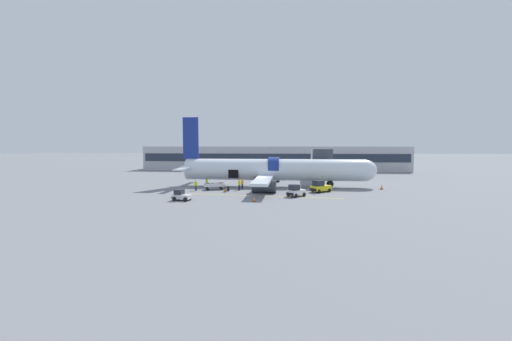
# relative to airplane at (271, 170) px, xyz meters

# --- Properties ---
(ground_plane) EXTENTS (500.00, 500.00, 0.00)m
(ground_plane) POSITION_rel_airplane_xyz_m (-1.81, -4.72, -2.83)
(ground_plane) COLOR slate
(apron_marking_line) EXTENTS (21.67, 2.17, 0.01)m
(apron_marking_line) POSITION_rel_airplane_xyz_m (-0.50, -10.17, -2.82)
(apron_marking_line) COLOR yellow
(apron_marking_line) RESTS_ON ground_plane
(terminal_strip) EXTENTS (74.08, 10.73, 6.80)m
(terminal_strip) POSITION_rel_airplane_xyz_m (-1.81, 37.94, 0.57)
(terminal_strip) COLOR #B2B2B7
(terminal_strip) RESTS_ON ground_plane
(jet_bridge_stub) EXTENTS (3.36, 12.36, 6.38)m
(jet_bridge_stub) POSITION_rel_airplane_xyz_m (8.77, 6.98, 1.97)
(jet_bridge_stub) COLOR #4C4C51
(jet_bridge_stub) RESTS_ON ground_plane
(airplane) EXTENTS (34.07, 27.36, 11.86)m
(airplane) POSITION_rel_airplane_xyz_m (0.00, 0.00, 0.00)
(airplane) COLOR silver
(airplane) RESTS_ON ground_plane
(baggage_tug_lead) EXTENTS (3.34, 3.05, 1.78)m
(baggage_tug_lead) POSITION_rel_airplane_xyz_m (7.71, -5.51, -2.07)
(baggage_tug_lead) COLOR yellow
(baggage_tug_lead) RESTS_ON ground_plane
(baggage_tug_mid) EXTENTS (2.73, 2.74, 1.67)m
(baggage_tug_mid) POSITION_rel_airplane_xyz_m (3.99, -10.08, -2.13)
(baggage_tug_mid) COLOR white
(baggage_tug_mid) RESTS_ON ground_plane
(baggage_tug_rear) EXTENTS (2.53, 1.96, 1.39)m
(baggage_tug_rear) POSITION_rel_airplane_xyz_m (-10.53, -14.79, -2.25)
(baggage_tug_rear) COLOR silver
(baggage_tug_rear) RESTS_ON ground_plane
(baggage_cart_loading) EXTENTS (4.03, 2.49, 1.11)m
(baggage_cart_loading) POSITION_rel_airplane_xyz_m (-8.64, -4.65, -2.24)
(baggage_cart_loading) COLOR silver
(baggage_cart_loading) RESTS_ON ground_plane
(ground_crew_loader_a) EXTENTS (0.51, 0.51, 1.60)m
(ground_crew_loader_a) POSITION_rel_airplane_xyz_m (-11.33, -6.04, -1.98)
(ground_crew_loader_a) COLOR #2D2D33
(ground_crew_loader_a) RESTS_ON ground_plane
(ground_crew_loader_b) EXTENTS (0.53, 0.55, 1.68)m
(ground_crew_loader_b) POSITION_rel_airplane_xyz_m (-4.43, -3.55, -1.94)
(ground_crew_loader_b) COLOR #2D2D33
(ground_crew_loader_b) RESTS_ON ground_plane
(ground_crew_driver) EXTENTS (0.43, 0.61, 1.75)m
(ground_crew_driver) POSITION_rel_airplane_xyz_m (-4.69, -4.93, -1.90)
(ground_crew_driver) COLOR #1E2338
(ground_crew_driver) RESTS_ON ground_plane
(ground_crew_supervisor) EXTENTS (0.52, 0.52, 1.64)m
(ground_crew_supervisor) POSITION_rel_airplane_xyz_m (-10.55, -2.62, -1.96)
(ground_crew_supervisor) COLOR #1E2338
(ground_crew_supervisor) RESTS_ON ground_plane
(suitcase_on_tarmac_upright) EXTENTS (0.51, 0.36, 0.63)m
(suitcase_on_tarmac_upright) POSITION_rel_airplane_xyz_m (-6.48, -7.11, -2.56)
(suitcase_on_tarmac_upright) COLOR olive
(suitcase_on_tarmac_upright) RESTS_ON ground_plane
(suitcase_on_tarmac_spare) EXTENTS (0.39, 0.34, 0.72)m
(suitcase_on_tarmac_spare) POSITION_rel_airplane_xyz_m (-6.23, -6.05, -2.52)
(suitcase_on_tarmac_spare) COLOR black
(suitcase_on_tarmac_spare) RESTS_ON ground_plane
(safety_cone_nose) EXTENTS (0.57, 0.57, 0.77)m
(safety_cone_nose) POSITION_rel_airplane_xyz_m (17.77, -1.39, -2.46)
(safety_cone_nose) COLOR black
(safety_cone_nose) RESTS_ON ground_plane
(safety_cone_engine_left) EXTENTS (0.47, 0.47, 0.66)m
(safety_cone_engine_left) POSITION_rel_airplane_xyz_m (-1.22, -14.75, -2.52)
(safety_cone_engine_left) COLOR black
(safety_cone_engine_left) RESTS_ON ground_plane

